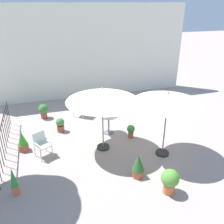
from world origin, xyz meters
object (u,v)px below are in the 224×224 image
at_px(patio_chair_1, 41,143).
at_px(potted_plant_3, 138,165).
at_px(patio_umbrella_0, 102,95).
at_px(potted_plant_1, 43,110).
at_px(cafe_table_0, 109,121).
at_px(patio_chair_0, 82,106).
at_px(potted_plant_5, 60,124).
at_px(potted_plant_6, 131,131).
at_px(potted_plant_7, 170,180).
at_px(potted_plant_0, 23,142).
at_px(patio_umbrella_1, 168,99).
at_px(potted_plant_2, 123,105).
at_px(potted_plant_4, 14,182).

distance_m(patio_chair_1, potted_plant_3, 3.28).
height_order(patio_umbrella_0, potted_plant_1, patio_umbrella_0).
xyz_separation_m(patio_chair_1, potted_plant_3, (2.64, -1.93, -0.11)).
height_order(cafe_table_0, patio_chair_0, patio_chair_0).
distance_m(potted_plant_5, potted_plant_6, 2.81).
bearing_deg(potted_plant_6, potted_plant_7, -91.31).
height_order(patio_umbrella_0, potted_plant_0, patio_umbrella_0).
bearing_deg(potted_plant_6, patio_umbrella_1, -64.34).
bearing_deg(patio_chair_0, potted_plant_1, 168.59).
height_order(potted_plant_1, potted_plant_3, potted_plant_3).
distance_m(patio_umbrella_1, potted_plant_2, 4.22).
relative_size(patio_chair_0, potted_plant_5, 1.50).
relative_size(potted_plant_1, potted_plant_3, 0.86).
bearing_deg(cafe_table_0, potted_plant_3, -88.31).
distance_m(potted_plant_1, potted_plant_5, 1.55).
height_order(patio_umbrella_0, cafe_table_0, patio_umbrella_0).
bearing_deg(potted_plant_7, potted_plant_1, 117.68).
bearing_deg(potted_plant_7, potted_plant_2, 83.30).
relative_size(patio_umbrella_0, potted_plant_3, 3.11).
bearing_deg(potted_plant_4, patio_umbrella_1, 6.19).
distance_m(patio_chair_0, potted_plant_1, 1.69).
bearing_deg(potted_plant_2, patio_umbrella_0, -121.40).
relative_size(patio_chair_0, potted_plant_4, 1.00).
height_order(patio_umbrella_1, patio_chair_1, patio_umbrella_1).
distance_m(patio_chair_1, potted_plant_1, 2.94).
bearing_deg(patio_chair_1, potted_plant_4, -115.45).
distance_m(potted_plant_2, potted_plant_6, 2.58).
relative_size(potted_plant_1, potted_plant_2, 1.36).
xyz_separation_m(potted_plant_4, potted_plant_7, (3.96, -1.17, -0.01)).
relative_size(patio_chair_0, potted_plant_7, 1.18).
relative_size(patio_chair_1, potted_plant_1, 1.32).
bearing_deg(potted_plant_7, potted_plant_0, 139.06).
bearing_deg(potted_plant_6, potted_plant_1, 138.45).
bearing_deg(potted_plant_1, potted_plant_6, -41.55).
relative_size(potted_plant_1, potted_plant_5, 1.14).
xyz_separation_m(patio_umbrella_0, potted_plant_3, (0.58, -1.76, -1.61)).
distance_m(potted_plant_5, potted_plant_7, 4.93).
bearing_deg(cafe_table_0, potted_plant_4, -143.91).
relative_size(potted_plant_5, potted_plant_6, 1.09).
height_order(potted_plant_3, potted_plant_7, potted_plant_3).
bearing_deg(potted_plant_1, patio_chair_0, -11.41).
relative_size(patio_umbrella_0, potted_plant_2, 4.92).
relative_size(patio_umbrella_0, potted_plant_7, 3.26).
relative_size(potted_plant_0, potted_plant_5, 1.29).
bearing_deg(potted_plant_0, potted_plant_1, 71.54).
distance_m(potted_plant_0, potted_plant_4, 2.14).
bearing_deg(cafe_table_0, potted_plant_5, 159.11).
distance_m(patio_chair_0, potted_plant_7, 5.56).
bearing_deg(potted_plant_3, potted_plant_1, 116.80).
xyz_separation_m(patio_umbrella_1, potted_plant_2, (-0.06, 3.84, -1.74)).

